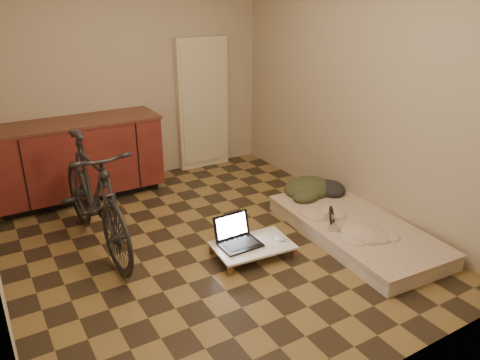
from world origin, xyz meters
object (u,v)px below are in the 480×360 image
bicycle (93,190)px  lap_desk (253,246)px  futon (355,229)px  laptop (237,238)px

bicycle → lap_desk: size_ratio=2.45×
futon → bicycle: bearing=157.5°
bicycle → laptop: bearing=-39.6°
futon → lap_desk: bearing=172.2°
bicycle → futon: bicycle is taller
laptop → futon: bearing=-15.3°
lap_desk → futon: bearing=-6.6°
futon → laptop: size_ratio=5.22×
futon → laptop: bearing=169.0°
futon → lap_desk: futon is taller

